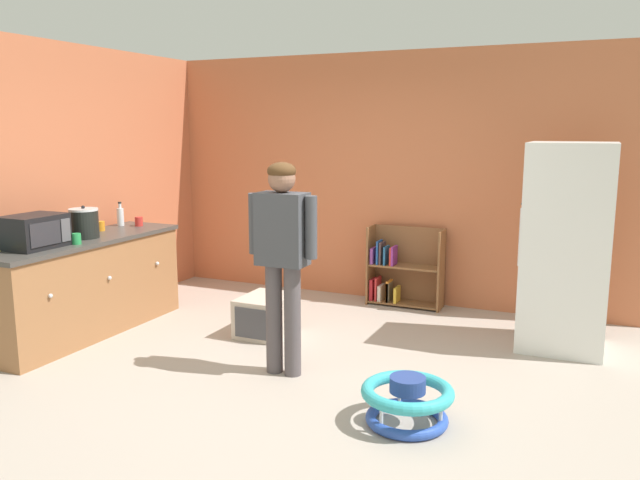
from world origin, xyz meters
name	(u,v)px	position (x,y,z in m)	size (l,w,h in m)	color
ground_plane	(296,369)	(0.00, 0.00, 0.00)	(12.00, 12.00, 0.00)	#AA9D90
back_wall	(390,179)	(0.00, 2.33, 1.35)	(5.20, 0.06, 2.70)	#C26B45
left_side_wall	(104,181)	(-2.63, 0.80, 1.35)	(0.06, 2.99, 2.70)	#C16743
kitchen_counter	(84,286)	(-2.20, 0.01, 0.45)	(0.65, 2.06, 0.90)	#98643D
refrigerator	(566,247)	(1.89, 1.42, 0.89)	(0.73, 0.68, 1.78)	white
bookshelf	(401,272)	(0.20, 2.15, 0.36)	(0.80, 0.28, 0.85)	brown
standing_person	(282,248)	(-0.05, -0.11, 1.00)	(0.57, 0.22, 1.65)	#524A4D
baby_walker	(407,401)	(1.07, -0.55, 0.16)	(0.60, 0.60, 0.32)	#2B4DAF
pet_carrier	(265,315)	(-0.65, 0.66, 0.18)	(0.42, 0.55, 0.36)	beige
microwave	(34,231)	(-2.20, -0.50, 1.04)	(0.37, 0.48, 0.28)	black
crock_pot	(84,223)	(-2.18, 0.04, 1.04)	(0.26, 0.26, 0.30)	black
clear_bottle	(120,216)	(-2.39, 0.76, 1.00)	(0.07, 0.07, 0.25)	silver
red_cup	(139,221)	(-2.20, 0.81, 0.95)	(0.08, 0.08, 0.10)	red
green_cup	(76,239)	(-2.01, -0.23, 0.95)	(0.08, 0.08, 0.10)	green
orange_cup	(101,226)	(-2.34, 0.41, 0.95)	(0.08, 0.08, 0.10)	orange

